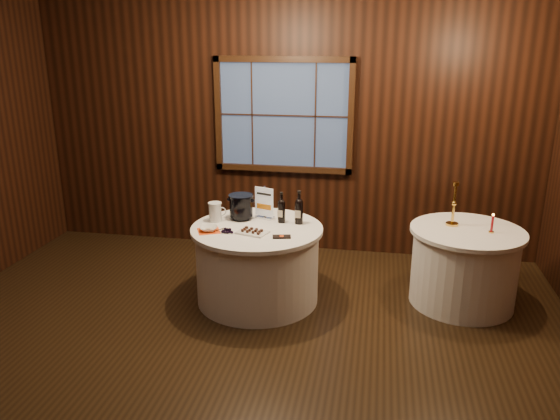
% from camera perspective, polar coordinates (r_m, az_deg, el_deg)
% --- Properties ---
extents(ground, '(6.00, 6.00, 0.00)m').
position_cam_1_polar(ground, '(4.74, -5.06, -14.63)').
color(ground, black).
rests_on(ground, ground).
extents(back_wall, '(6.00, 0.10, 3.00)m').
position_cam_1_polar(back_wall, '(6.51, 0.40, 8.97)').
color(back_wall, black).
rests_on(back_wall, ground).
extents(main_table, '(1.28, 1.28, 0.77)m').
position_cam_1_polar(main_table, '(5.42, -2.38, -5.61)').
color(main_table, white).
rests_on(main_table, ground).
extents(side_table, '(1.08, 1.08, 0.77)m').
position_cam_1_polar(side_table, '(5.65, 18.66, -5.59)').
color(side_table, white).
rests_on(side_table, ground).
extents(sign_stand, '(0.20, 0.15, 0.34)m').
position_cam_1_polar(sign_stand, '(5.49, -1.61, 0.25)').
color(sign_stand, silver).
rests_on(sign_stand, main_table).
extents(port_bottle_left, '(0.07, 0.08, 0.31)m').
position_cam_1_polar(port_bottle_left, '(5.37, 0.16, 0.07)').
color(port_bottle_left, black).
rests_on(port_bottle_left, main_table).
extents(port_bottle_right, '(0.08, 0.09, 0.33)m').
position_cam_1_polar(port_bottle_right, '(5.33, 1.99, 0.05)').
color(port_bottle_right, black).
rests_on(port_bottle_right, main_table).
extents(ice_bucket, '(0.25, 0.25, 0.25)m').
position_cam_1_polar(ice_bucket, '(5.48, -4.09, 0.39)').
color(ice_bucket, black).
rests_on(ice_bucket, main_table).
extents(chocolate_plate, '(0.32, 0.26, 0.04)m').
position_cam_1_polar(chocolate_plate, '(5.11, -2.90, -2.27)').
color(chocolate_plate, silver).
rests_on(chocolate_plate, main_table).
extents(chocolate_box, '(0.18, 0.12, 0.01)m').
position_cam_1_polar(chocolate_box, '(5.00, 0.18, -2.81)').
color(chocolate_box, black).
rests_on(chocolate_box, main_table).
extents(grape_bunch, '(0.19, 0.09, 0.04)m').
position_cam_1_polar(grape_bunch, '(5.15, -5.51, -2.13)').
color(grape_bunch, black).
rests_on(grape_bunch, main_table).
extents(glass_pitcher, '(0.18, 0.14, 0.19)m').
position_cam_1_polar(glass_pitcher, '(5.45, -6.77, -0.18)').
color(glass_pitcher, silver).
rests_on(glass_pitcher, main_table).
extents(orange_napkin, '(0.27, 0.27, 0.00)m').
position_cam_1_polar(orange_napkin, '(5.21, -7.46, -2.17)').
color(orange_napkin, '#E94913').
rests_on(orange_napkin, main_table).
extents(cracker_bowl, '(0.19, 0.19, 0.04)m').
position_cam_1_polar(cracker_bowl, '(5.21, -7.47, -1.95)').
color(cracker_bowl, silver).
rests_on(cracker_bowl, orange_napkin).
extents(brass_candlestick, '(0.12, 0.12, 0.43)m').
position_cam_1_polar(brass_candlestick, '(5.54, 17.67, 0.02)').
color(brass_candlestick, gold).
rests_on(brass_candlestick, side_table).
extents(red_candle, '(0.05, 0.05, 0.19)m').
position_cam_1_polar(red_candle, '(5.48, 21.28, -1.48)').
color(red_candle, gold).
rests_on(red_candle, side_table).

